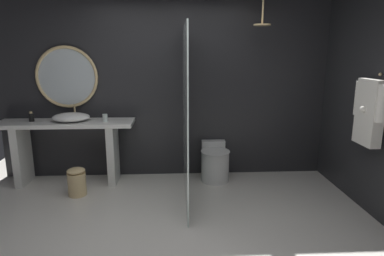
{
  "coord_description": "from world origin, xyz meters",
  "views": [
    {
      "loc": [
        0.1,
        -2.91,
        1.81
      ],
      "look_at": [
        0.29,
        0.79,
        0.95
      ],
      "focal_mm": 31.0,
      "sensor_mm": 36.0,
      "label": 1
    }
  ],
  "objects_px": {
    "round_wall_mirror": "(67,77)",
    "hanging_bathrobe": "(370,110)",
    "rain_shower_head": "(262,22)",
    "toilet": "(215,162)",
    "vessel_sink": "(71,117)",
    "soap_dispenser": "(31,117)",
    "tumbler_cup": "(105,118)",
    "waste_bin": "(77,181)"
  },
  "relations": [
    {
      "from": "round_wall_mirror",
      "to": "hanging_bathrobe",
      "type": "bearing_deg",
      "value": -19.59
    },
    {
      "from": "rain_shower_head",
      "to": "toilet",
      "type": "distance_m",
      "value": 2.0
    },
    {
      "from": "vessel_sink",
      "to": "soap_dispenser",
      "type": "relative_size",
      "value": 3.72
    },
    {
      "from": "round_wall_mirror",
      "to": "toilet",
      "type": "relative_size",
      "value": 1.47
    },
    {
      "from": "soap_dispenser",
      "to": "tumbler_cup",
      "type": "bearing_deg",
      "value": -3.18
    },
    {
      "from": "rain_shower_head",
      "to": "waste_bin",
      "type": "height_order",
      "value": "rain_shower_head"
    },
    {
      "from": "soap_dispenser",
      "to": "waste_bin",
      "type": "distance_m",
      "value": 1.12
    },
    {
      "from": "vessel_sink",
      "to": "rain_shower_head",
      "type": "xyz_separation_m",
      "value": [
        2.54,
        -0.14,
        1.23
      ]
    },
    {
      "from": "vessel_sink",
      "to": "soap_dispenser",
      "type": "bearing_deg",
      "value": 177.66
    },
    {
      "from": "soap_dispenser",
      "to": "toilet",
      "type": "bearing_deg",
      "value": -0.32
    },
    {
      "from": "soap_dispenser",
      "to": "rain_shower_head",
      "type": "relative_size",
      "value": 0.37
    },
    {
      "from": "toilet",
      "to": "waste_bin",
      "type": "xyz_separation_m",
      "value": [
        -1.83,
        -0.45,
        -0.07
      ]
    },
    {
      "from": "vessel_sink",
      "to": "tumbler_cup",
      "type": "bearing_deg",
      "value": -4.15
    },
    {
      "from": "soap_dispenser",
      "to": "hanging_bathrobe",
      "type": "distance_m",
      "value": 4.21
    },
    {
      "from": "vessel_sink",
      "to": "hanging_bathrobe",
      "type": "xyz_separation_m",
      "value": [
        3.52,
        -1.06,
        0.25
      ]
    },
    {
      "from": "waste_bin",
      "to": "hanging_bathrobe",
      "type": "bearing_deg",
      "value": -10.29
    },
    {
      "from": "rain_shower_head",
      "to": "hanging_bathrobe",
      "type": "distance_m",
      "value": 1.67
    },
    {
      "from": "waste_bin",
      "to": "rain_shower_head",
      "type": "bearing_deg",
      "value": 7.36
    },
    {
      "from": "soap_dispenser",
      "to": "rain_shower_head",
      "type": "distance_m",
      "value": 3.32
    },
    {
      "from": "round_wall_mirror",
      "to": "rain_shower_head",
      "type": "bearing_deg",
      "value": -7.84
    },
    {
      "from": "vessel_sink",
      "to": "rain_shower_head",
      "type": "distance_m",
      "value": 2.83
    },
    {
      "from": "hanging_bathrobe",
      "to": "toilet",
      "type": "height_order",
      "value": "hanging_bathrobe"
    },
    {
      "from": "rain_shower_head",
      "to": "waste_bin",
      "type": "relative_size",
      "value": 1.01
    },
    {
      "from": "toilet",
      "to": "waste_bin",
      "type": "bearing_deg",
      "value": -166.12
    },
    {
      "from": "tumbler_cup",
      "to": "soap_dispenser",
      "type": "bearing_deg",
      "value": 176.82
    },
    {
      "from": "soap_dispenser",
      "to": "round_wall_mirror",
      "type": "distance_m",
      "value": 0.72
    },
    {
      "from": "tumbler_cup",
      "to": "hanging_bathrobe",
      "type": "xyz_separation_m",
      "value": [
        3.06,
        -1.02,
        0.26
      ]
    },
    {
      "from": "vessel_sink",
      "to": "hanging_bathrobe",
      "type": "relative_size",
      "value": 0.64
    },
    {
      "from": "vessel_sink",
      "to": "hanging_bathrobe",
      "type": "bearing_deg",
      "value": -16.71
    },
    {
      "from": "vessel_sink",
      "to": "round_wall_mirror",
      "type": "relative_size",
      "value": 0.58
    },
    {
      "from": "toilet",
      "to": "rain_shower_head",
      "type": "bearing_deg",
      "value": -14.22
    },
    {
      "from": "hanging_bathrobe",
      "to": "round_wall_mirror",
      "type": "bearing_deg",
      "value": 160.41
    },
    {
      "from": "tumbler_cup",
      "to": "round_wall_mirror",
      "type": "distance_m",
      "value": 0.81
    },
    {
      "from": "vessel_sink",
      "to": "soap_dispenser",
      "type": "height_order",
      "value": "vessel_sink"
    },
    {
      "from": "hanging_bathrobe",
      "to": "toilet",
      "type": "bearing_deg",
      "value": 145.46
    },
    {
      "from": "vessel_sink",
      "to": "toilet",
      "type": "distance_m",
      "value": 2.09
    },
    {
      "from": "round_wall_mirror",
      "to": "tumbler_cup",
      "type": "bearing_deg",
      "value": -25.37
    },
    {
      "from": "round_wall_mirror",
      "to": "hanging_bathrobe",
      "type": "relative_size",
      "value": 1.09
    },
    {
      "from": "tumbler_cup",
      "to": "rain_shower_head",
      "type": "distance_m",
      "value": 2.42
    },
    {
      "from": "tumbler_cup",
      "to": "toilet",
      "type": "relative_size",
      "value": 0.18
    },
    {
      "from": "tumbler_cup",
      "to": "waste_bin",
      "type": "relative_size",
      "value": 0.28
    },
    {
      "from": "vessel_sink",
      "to": "toilet",
      "type": "bearing_deg",
      "value": 0.22
    }
  ]
}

